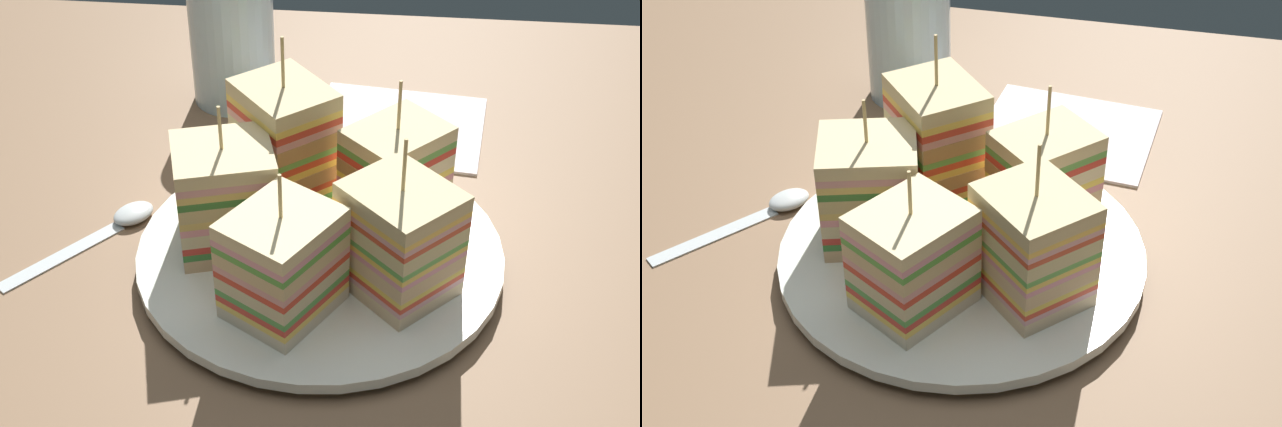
{
  "view_description": "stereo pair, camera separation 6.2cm",
  "coord_description": "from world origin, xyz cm",
  "views": [
    {
      "loc": [
        5.08,
        -49.11,
        42.32
      ],
      "look_at": [
        0.0,
        0.0,
        4.47
      ],
      "focal_mm": 50.93,
      "sensor_mm": 36.0,
      "label": 1
    },
    {
      "loc": [
        11.21,
        -48.08,
        42.32
      ],
      "look_at": [
        0.0,
        0.0,
        4.47
      ],
      "focal_mm": 50.93,
      "sensor_mm": 36.0,
      "label": 2
    }
  ],
  "objects": [
    {
      "name": "napkin",
      "position": [
        4.95,
        18.88,
        0.25
      ],
      "size": [
        15.8,
        13.77,
        0.5
      ],
      "primitive_type": "cube",
      "rotation": [
        0.0,
        0.0,
        -0.11
      ],
      "color": "silver",
      "rests_on": "ground_plane"
    },
    {
      "name": "sandwich_wedge_1",
      "position": [
        -1.71,
        -6.26,
        5.15
      ],
      "size": [
        8.31,
        8.66,
        10.52
      ],
      "rotation": [
        0.0,
        0.0,
        7.3
      ],
      "color": "beige",
      "rests_on": "plate"
    },
    {
      "name": "sandwich_wedge_4",
      "position": [
        -3.13,
        5.69,
        6.19
      ],
      "size": [
        8.52,
        8.66,
        13.32
      ],
      "rotation": [
        0.0,
        0.0,
        11.7
      ],
      "color": "beige",
      "rests_on": "plate"
    },
    {
      "name": "spoon",
      "position": [
        -15.74,
        2.32,
        0.39
      ],
      "size": [
        9.56,
        11.28,
        1.0
      ],
      "rotation": [
        0.0,
        0.0,
        0.89
      ],
      "color": "silver",
      "rests_on": "ground_plane"
    },
    {
      "name": "sandwich_wedge_2",
      "position": [
        5.48,
        -3.48,
        5.43
      ],
      "size": [
        8.8,
        8.8,
        11.69
      ],
      "rotation": [
        0.0,
        0.0,
        8.64
      ],
      "color": "beige",
      "rests_on": "plate"
    },
    {
      "name": "drinking_glass",
      "position": [
        -10.14,
        22.6,
        4.91
      ],
      "size": [
        7.46,
        7.46,
        11.47
      ],
      "color": "silver",
      "rests_on": "ground_plane"
    },
    {
      "name": "sandwich_wedge_0",
      "position": [
        -6.49,
        -0.18,
        5.39
      ],
      "size": [
        8.14,
        7.67,
        11.09
      ],
      "rotation": [
        0.0,
        0.0,
        6.57
      ],
      "color": "#E0B785",
      "rests_on": "plate"
    },
    {
      "name": "chip_pile",
      "position": [
        -0.66,
        -1.94,
        2.45
      ],
      "size": [
        7.31,
        5.97,
        2.02
      ],
      "color": "#EED874",
      "rests_on": "plate"
    },
    {
      "name": "ground_plane",
      "position": [
        0.0,
        0.0,
        -0.9
      ],
      "size": [
        116.4,
        83.0,
        1.8
      ],
      "primitive_type": "cube",
      "color": "#836246"
    },
    {
      "name": "sandwich_wedge_3",
      "position": [
        4.94,
        4.2,
        5.21
      ],
      "size": [
        8.33,
        8.38,
        11.26
      ],
      "rotation": [
        0.0,
        0.0,
        10.23
      ],
      "color": "beige",
      "rests_on": "plate"
    },
    {
      "name": "plate",
      "position": [
        0.0,
        0.0,
        0.89
      ],
      "size": [
        25.84,
        25.84,
        1.47
      ],
      "color": "white",
      "rests_on": "ground_plane"
    }
  ]
}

